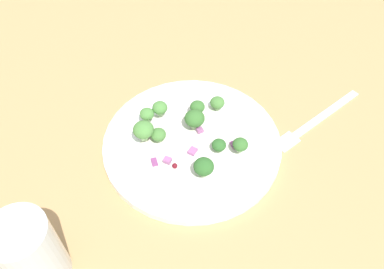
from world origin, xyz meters
TOP-DOWN VIEW (x-y plane):
  - ground_plane at (0.00, 0.00)cm, footprint 180.00×180.00cm
  - plate at (0.65, -1.37)cm, footprint 26.12×26.12cm
  - dressing_pool at (0.65, -1.37)cm, footprint 15.15×15.15cm
  - broccoli_floret_0 at (-4.08, -5.34)cm, footprint 2.79×2.79cm
  - broccoli_floret_1 at (5.48, 0.22)cm, footprint 2.25×2.25cm
  - broccoli_floret_2 at (-1.46, 2.98)cm, footprint 2.23×2.23cm
  - broccoli_floret_3 at (2.77, 4.97)cm, footprint 2.31×2.31cm
  - broccoli_floret_4 at (8.10, -2.17)cm, footprint 2.26×2.26cm
  - broccoli_floret_5 at (1.58, -8.40)cm, footprint 2.21×2.21cm
  - broccoli_floret_6 at (-2.34, 4.84)cm, footprint 3.00×3.00cm
  - broccoli_floret_7 at (0.61, -5.59)cm, footprint 2.07×2.07cm
  - broccoli_floret_8 at (3.03, -0.67)cm, footprint 2.99×2.99cm
  - broccoli_floret_9 at (1.02, 6.23)cm, footprint 2.18×2.18cm
  - cranberry_0 at (4.25, -0.95)cm, footprint 0.74×0.74cm
  - cranberry_1 at (-1.65, 4.85)cm, footprint 0.96×0.96cm
  - cranberry_2 at (-4.67, -1.25)cm, footprint 0.77×0.77cm
  - onion_bit_0 at (-5.26, 1.65)cm, footprint 1.53×1.48cm
  - onion_bit_1 at (-2.81, -4.11)cm, footprint 1.49×1.44cm
  - onion_bit_2 at (-1.30, -2.39)cm, footprint 1.37×1.16cm
  - onion_bit_3 at (-4.42, -0.10)cm, footprint 0.91×1.05cm
  - onion_bit_4 at (2.51, -7.41)cm, footprint 1.81×1.81cm
  - onion_bit_5 at (2.56, -1.75)cm, footprint 1.24×1.23cm
  - fork at (13.00, -16.65)cm, footprint 17.52×9.74cm
  - water_glass at (-23.90, 6.42)cm, footprint 6.50×6.50cm

SIDE VIEW (x-z plane):
  - ground_plane at x=0.00cm, z-range -2.00..0.00cm
  - fork at x=13.00cm, z-range 0.00..0.50cm
  - plate at x=0.65cm, z-range 0.01..1.71cm
  - dressing_pool at x=0.65cm, z-range 1.20..1.40cm
  - onion_bit_1 at x=-2.81cm, z-range 1.22..1.55cm
  - onion_bit_0 at x=-5.26cm, z-range 1.27..1.75cm
  - onion_bit_4 at x=2.51cm, z-range 1.28..1.75cm
  - onion_bit_2 at x=-1.30cm, z-range 1.30..1.90cm
  - cranberry_2 at x=-4.67cm, z-range 1.26..2.03cm
  - cranberry_0 at x=4.25cm, z-range 1.27..2.02cm
  - onion_bit_5 at x=2.56cm, z-range 1.58..2.08cm
  - onion_bit_3 at x=-4.42cm, z-range 1.67..2.25cm
  - cranberry_1 at x=-1.65cm, z-range 1.52..2.48cm
  - broccoli_floret_7 at x=0.61cm, z-range 1.50..3.59cm
  - broccoli_floret_4 at x=8.10cm, z-range 1.50..3.79cm
  - broccoli_floret_2 at x=-1.46cm, z-range 1.56..3.81cm
  - broccoli_floret_5 at x=1.58cm, z-range 1.95..4.19cm
  - broccoli_floret_9 at x=1.02cm, z-range 2.01..4.21cm
  - broccoli_floret_0 at x=-4.08cm, z-range 1.72..4.54cm
  - broccoli_floret_1 at x=5.48cm, z-range 2.08..4.37cm
  - broccoli_floret_3 at x=2.77cm, z-range 2.20..4.54cm
  - broccoli_floret_8 at x=3.03cm, z-range 1.87..4.89cm
  - broccoli_floret_6 at x=-2.34cm, z-range 2.23..5.26cm
  - water_glass at x=-23.90cm, z-range 0.00..10.55cm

